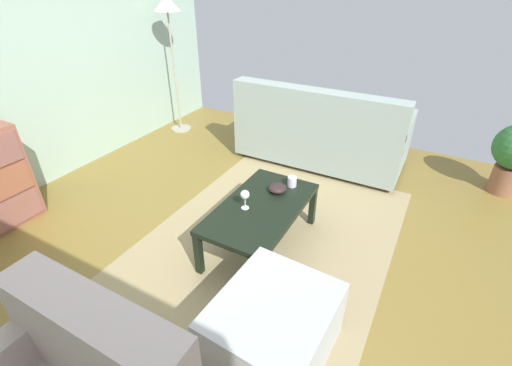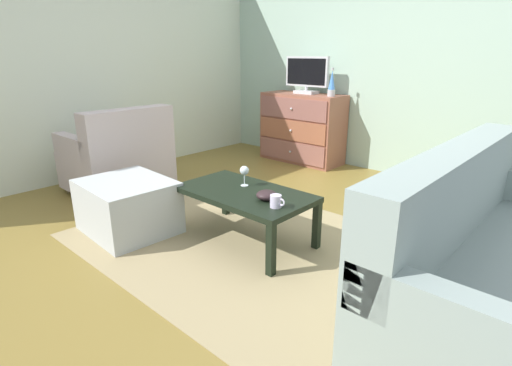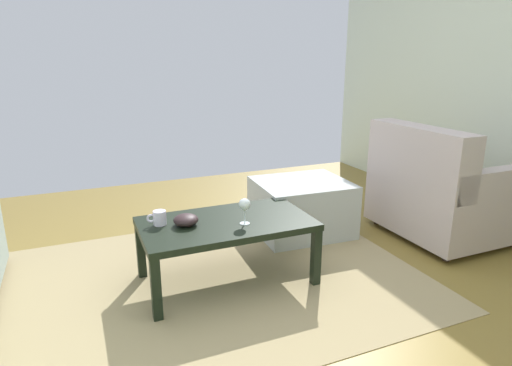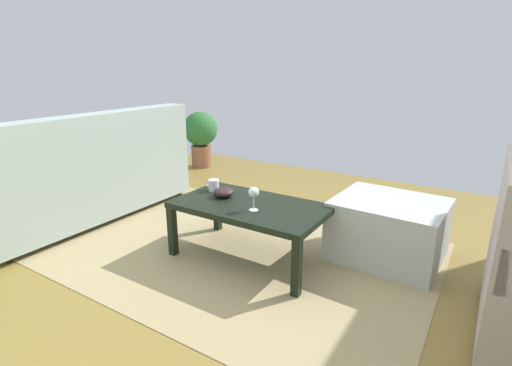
{
  "view_description": "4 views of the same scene",
  "coord_description": "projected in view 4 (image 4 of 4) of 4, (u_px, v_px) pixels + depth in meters",
  "views": [
    {
      "loc": [
        -1.87,
        -1.2,
        1.95
      ],
      "look_at": [
        0.11,
        -0.11,
        0.58
      ],
      "focal_mm": 24.67,
      "sensor_mm": 36.0,
      "label": 1
    },
    {
      "loc": [
        2.03,
        -2.15,
        1.37
      ],
      "look_at": [
        0.2,
        -0.15,
        0.48
      ],
      "focal_mm": 27.86,
      "sensor_mm": 36.0,
      "label": 2
    },
    {
      "loc": [
        0.88,
        2.15,
        1.35
      ],
      "look_at": [
        -0.11,
        -0.19,
        0.61
      ],
      "focal_mm": 30.44,
      "sensor_mm": 36.0,
      "label": 3
    },
    {
      "loc": [
        -1.23,
        1.88,
        1.3
      ],
      "look_at": [
        0.02,
        -0.13,
        0.57
      ],
      "focal_mm": 27.11,
      "sensor_mm": 36.0,
      "label": 4
    }
  ],
  "objects": [
    {
      "name": "couch_large",
      "position": [
        85.0,
        177.0,
        3.35
      ],
      "size": [
        0.85,
        1.85,
        0.92
      ],
      "color": "#332319",
      "rests_on": "ground_plane"
    },
    {
      "name": "coffee_table",
      "position": [
        250.0,
        210.0,
        2.61
      ],
      "size": [
        1.02,
        0.57,
        0.4
      ],
      "color": "black",
      "rests_on": "ground_plane"
    },
    {
      "name": "ottoman",
      "position": [
        388.0,
        229.0,
        2.65
      ],
      "size": [
        0.73,
        0.64,
        0.42
      ],
      "primitive_type": "cube",
      "rotation": [
        0.0,
        0.0,
        -0.05
      ],
      "color": "#AEB4B3",
      "rests_on": "ground_plane"
    },
    {
      "name": "area_rug",
      "position": [
        241.0,
        251.0,
        2.79
      ],
      "size": [
        2.6,
        1.9,
        0.01
      ],
      "primitive_type": "cube",
      "color": "tan",
      "rests_on": "ground_plane"
    },
    {
      "name": "ground_plane",
      "position": [
        249.0,
        274.0,
        2.54
      ],
      "size": [
        5.3,
        5.18,
        0.05
      ],
      "primitive_type": "cube",
      "color": "olive"
    },
    {
      "name": "bowl_decorative",
      "position": [
        223.0,
        192.0,
        2.72
      ],
      "size": [
        0.15,
        0.15,
        0.07
      ],
      "primitive_type": "ellipsoid",
      "color": "#2D1E20",
      "rests_on": "coffee_table"
    },
    {
      "name": "wine_glass",
      "position": [
        254.0,
        193.0,
        2.44
      ],
      "size": [
        0.07,
        0.07,
        0.16
      ],
      "color": "silver",
      "rests_on": "coffee_table"
    },
    {
      "name": "mug",
      "position": [
        214.0,
        185.0,
        2.85
      ],
      "size": [
        0.11,
        0.08,
        0.08
      ],
      "color": "silver",
      "rests_on": "coffee_table"
    },
    {
      "name": "potted_plant",
      "position": [
        201.0,
        134.0,
        4.99
      ],
      "size": [
        0.44,
        0.44,
        0.72
      ],
      "color": "brown",
      "rests_on": "ground_plane"
    }
  ]
}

